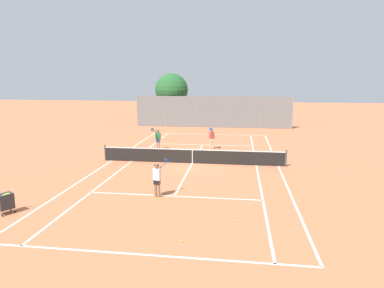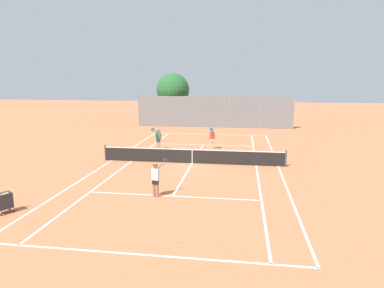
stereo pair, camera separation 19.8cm
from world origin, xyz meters
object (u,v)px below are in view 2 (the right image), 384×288
player_far_left (158,138)px  loose_tennis_ball_2 (265,142)px  loose_tennis_ball_0 (234,221)px  tennis_net (192,156)px  ball_cart (4,201)px  player_far_right (212,137)px  player_near_side (156,178)px  tree_behind_left (172,91)px  loose_tennis_ball_1 (179,241)px

player_far_left → loose_tennis_ball_2: (8.41, 4.16, -0.89)m
loose_tennis_ball_0 → loose_tennis_ball_2: 17.18m
player_far_left → loose_tennis_ball_2: player_far_left is taller
tennis_net → ball_cart: tennis_net is taller
player_far_left → loose_tennis_ball_2: bearing=26.3°
player_far_right → loose_tennis_ball_0: 13.95m
tennis_net → loose_tennis_ball_0: tennis_net is taller
player_near_side → ball_cart: bearing=-153.4°
tree_behind_left → player_far_left: bearing=-82.7°
loose_tennis_ball_0 → tree_behind_left: bearing=106.2°
loose_tennis_ball_0 → player_far_right: bearing=98.6°
player_far_left → loose_tennis_ball_0: player_far_left is taller
tennis_net → player_far_right: player_far_right is taller
player_near_side → player_far_left: size_ratio=1.00×
tennis_net → loose_tennis_ball_0: bearing=-71.8°
loose_tennis_ball_0 → tree_behind_left: (-8.12, 28.04, 3.98)m
player_far_left → ball_cart: bearing=-103.5°
loose_tennis_ball_2 → player_far_left: bearing=-153.7°
ball_cart → player_far_left: player_far_left is taller
ball_cart → player_far_right: size_ratio=0.54×
player_far_right → loose_tennis_ball_0: bearing=-81.4°
player_near_side → tree_behind_left: bearing=99.8°
loose_tennis_ball_0 → loose_tennis_ball_2: same height
ball_cart → player_far_left: bearing=76.5°
loose_tennis_ball_1 → player_far_right: bearing=90.9°
player_near_side → player_far_right: 11.51m
player_far_right → loose_tennis_ball_1: bearing=-89.1°
loose_tennis_ball_2 → tree_behind_left: size_ratio=0.01×
ball_cart → tennis_net: bearing=55.6°
tennis_net → loose_tennis_ball_2: 9.62m
loose_tennis_ball_0 → loose_tennis_ball_2: bearing=82.5°
player_far_right → tree_behind_left: bearing=113.0°
tennis_net → tree_behind_left: tree_behind_left is taller
loose_tennis_ball_1 → tennis_net: bearing=95.9°
loose_tennis_ball_0 → loose_tennis_ball_1: size_ratio=1.00×
ball_cart → player_near_side: player_near_side is taller
player_far_left → tree_behind_left: tree_behind_left is taller
ball_cart → player_far_right: bearing=62.8°
tree_behind_left → player_far_right: bearing=-67.0°
ball_cart → tree_behind_left: (1.26, 28.52, 3.48)m
player_far_right → tree_behind_left: size_ratio=0.29×
player_near_side → loose_tennis_ball_2: 15.85m
loose_tennis_ball_2 → player_far_right: bearing=-142.7°
tree_behind_left → player_near_side: bearing=-80.2°
tennis_net → player_near_side: bearing=-96.6°
ball_cart → loose_tennis_ball_2: ball_cart is taller
player_far_left → tree_behind_left: 15.60m
player_near_side → player_far_right: size_ratio=1.00×
loose_tennis_ball_2 → tennis_net: bearing=-122.5°
tree_behind_left → loose_tennis_ball_1: bearing=-78.1°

